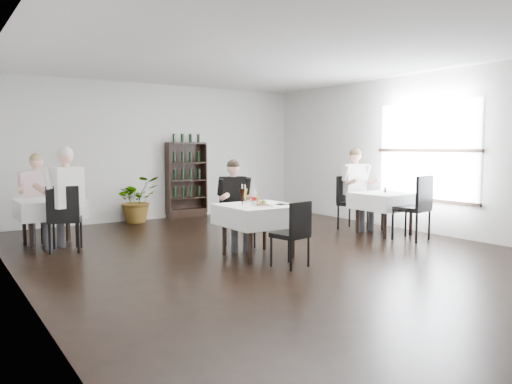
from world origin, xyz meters
TOP-DOWN VIEW (x-y plane):
  - room_shell at (0.00, 0.00)m, footprint 9.00×9.00m
  - window_right at (3.48, 0.00)m, footprint 0.06×2.30m
  - wine_shelf at (0.60, 4.31)m, footprint 0.90×0.28m
  - main_table at (-0.30, 0.00)m, footprint 1.03×1.03m
  - left_table at (-2.70, 2.50)m, footprint 0.98×0.98m
  - right_table at (2.70, 0.30)m, footprint 0.98×0.98m
  - potted_tree at (-0.62, 4.20)m, footprint 0.96×0.85m
  - main_chair_far at (-0.15, 0.82)m, footprint 0.44×0.45m
  - main_chair_near at (-0.28, -0.83)m, footprint 0.48×0.48m
  - left_chair_far at (-2.60, 3.13)m, footprint 0.58×0.59m
  - left_chair_near at (-2.61, 1.87)m, footprint 0.60×0.61m
  - right_chair_far at (2.58, 1.08)m, footprint 0.58×0.58m
  - right_chair_near at (2.67, -0.45)m, footprint 0.60×0.61m
  - diner_main at (-0.28, 0.70)m, footprint 0.58×0.61m
  - diner_left_far at (-2.79, 3.01)m, footprint 0.61×0.64m
  - diner_left_near at (-2.59, 1.95)m, footprint 0.69×0.74m
  - diner_right_far at (2.67, 0.98)m, footprint 0.64×0.66m
  - plate_far at (-0.17, 0.25)m, footprint 0.34×0.34m
  - plate_near at (-0.34, -0.17)m, footprint 0.27×0.27m
  - pilsner_dark at (-0.62, -0.08)m, footprint 0.08×0.08m
  - pilsner_lager at (-0.46, 0.11)m, footprint 0.07×0.07m
  - coke_bottle at (-0.39, -0.02)m, footprint 0.07×0.07m
  - napkin_cutlery at (0.01, -0.18)m, footprint 0.18×0.19m
  - pepper_mill at (2.77, 0.35)m, footprint 0.04×0.04m

SIDE VIEW (x-z plane):
  - potted_tree at x=-0.62m, z-range 0.00..1.00m
  - main_chair_far at x=-0.15m, z-range 0.06..0.95m
  - main_chair_near at x=-0.28m, z-range 0.06..0.96m
  - left_chair_near at x=-2.61m, z-range 0.07..1.10m
  - right_chair_far at x=2.58m, z-range 0.07..1.12m
  - left_table at x=-2.70m, z-range 0.24..1.01m
  - right_table at x=2.70m, z-range 0.24..1.01m
  - main_table at x=-0.30m, z-range 0.24..1.01m
  - right_chair_near at x=2.67m, z-range 0.08..1.21m
  - left_chair_far at x=-2.60m, z-range 0.08..1.22m
  - napkin_cutlery at x=0.01m, z-range 0.77..0.79m
  - plate_near at x=-0.34m, z-range 0.75..0.83m
  - plate_far at x=-0.17m, z-range 0.75..0.83m
  - pepper_mill at x=2.77m, z-range 0.77..0.87m
  - diner_main at x=-0.28m, z-range 0.11..1.53m
  - wine_shelf at x=0.60m, z-range -0.03..1.72m
  - diner_left_far at x=-2.79m, z-range 0.12..1.63m
  - coke_bottle at x=-0.39m, z-range 0.74..1.02m
  - pilsner_lager at x=-0.46m, z-range 0.74..1.04m
  - pilsner_dark at x=-0.62m, z-range 0.74..1.06m
  - diner_right_far at x=2.67m, z-range 0.13..1.72m
  - diner_left_near at x=-2.59m, z-range 0.13..1.75m
  - window_right at x=3.48m, z-range 0.57..2.42m
  - room_shell at x=0.00m, z-range -3.00..6.00m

